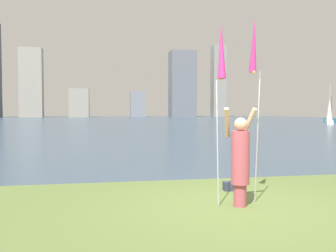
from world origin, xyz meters
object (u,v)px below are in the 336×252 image
object	(u,v)px
sailboat_2	(331,120)
kite_flag_left	(221,55)
kite_flag_right	(254,51)
person	(240,158)
sailboat_4	(329,112)
bag	(229,186)

from	to	relation	value
sailboat_2	kite_flag_left	bearing A→B (deg)	-126.69
kite_flag_left	kite_flag_right	xyz separation A→B (m)	(0.84, 0.42, 0.16)
person	sailboat_4	xyz separation A→B (m)	(28.08, 38.01, 0.75)
person	bag	xyz separation A→B (m)	(0.28, 1.36, -0.85)
kite_flag_right	sailboat_4	world-z (taller)	sailboat_4
person	bag	size ratio (longest dim) A/B	7.22
bag	kite_flag_right	bearing A→B (deg)	-81.83
kite_flag_right	bag	bearing A→B (deg)	98.17
kite_flag_left	sailboat_4	size ratio (longest dim) A/B	0.63
kite_flag_right	sailboat_4	size ratio (longest dim) A/B	0.66
kite_flag_left	kite_flag_right	world-z (taller)	kite_flag_right
sailboat_4	bag	bearing A→B (deg)	-127.18
bag	kite_flag_left	bearing A→B (deg)	-116.28
person	kite_flag_left	world-z (taller)	kite_flag_left
kite_flag_left	sailboat_2	size ratio (longest dim) A/B	0.85
sailboat_2	person	bearing A→B (deg)	-126.39
sailboat_2	sailboat_4	bearing A→B (deg)	-126.08
kite_flag_right	sailboat_2	size ratio (longest dim) A/B	0.89
person	sailboat_4	world-z (taller)	sailboat_4
person	kite_flag_left	size ratio (longest dim) A/B	0.54
bag	sailboat_4	distance (m)	46.03
person	sailboat_2	bearing A→B (deg)	50.54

